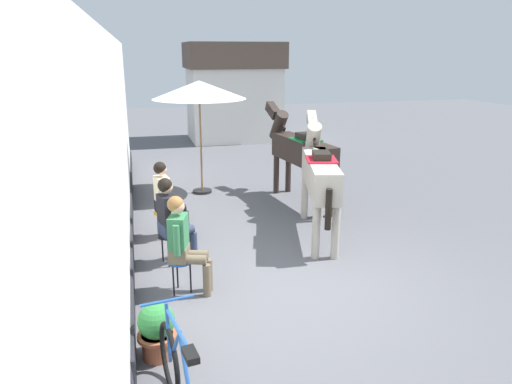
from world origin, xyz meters
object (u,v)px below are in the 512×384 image
Objects in this scene: seated_visitor_far at (166,195)px; saddled_horse_far at (300,151)px; saddled_horse_near at (319,172)px; flower_planter_near at (157,330)px; satchel_bag at (177,215)px; cafe_parasol at (199,91)px; seated_visitor_middle at (172,216)px; seated_visitor_near at (183,240)px.

saddled_horse_far reaches higher than seated_visitor_far.
seated_visitor_far is 0.47× the size of saddled_horse_near.
satchel_bag is (0.60, 4.40, -0.23)m from flower_planter_near.
saddled_horse_near is 0.98× the size of saddled_horse_far.
saddled_horse_far is 10.65× the size of satchel_bag.
cafe_parasol is at bearing 69.58° from seated_visitor_far.
seated_visitor_middle is at bearing 81.14° from flower_planter_near.
seated_visitor_near is 3.09m from saddled_horse_near.
seated_visitor_far is 3.59m from flower_planter_near.
seated_visitor_middle is 2.49m from flower_planter_near.
seated_visitor_far is at bearing 169.52° from saddled_horse_near.
seated_visitor_far is at bearing -39.23° from satchel_bag.
cafe_parasol is (0.99, 2.66, 1.59)m from seated_visitor_far.
seated_visitor_far is (-0.01, 1.12, 0.00)m from seated_visitor_middle.
saddled_horse_far is at bearing 40.50° from seated_visitor_middle.
seated_visitor_near is at bearing -86.00° from seated_visitor_middle.
seated_visitor_near is at bearing -27.25° from satchel_bag.
seated_visitor_far reaches higher than satchel_bag.
seated_visitor_near reaches higher than flower_planter_near.
seated_visitor_far is 3.28m from saddled_horse_far.
seated_visitor_middle and seated_visitor_far have the same top height.
satchel_bag is (-2.43, 1.35, -1.06)m from saddled_horse_near.
seated_visitor_near is 4.96× the size of satchel_bag.
seated_visitor_far is 2.72m from saddled_horse_near.
seated_visitor_near is 0.47× the size of saddled_horse_far.
saddled_horse_far reaches higher than satchel_bag.
saddled_horse_near is (2.64, 0.63, 0.38)m from seated_visitor_middle.
saddled_horse_far reaches higher than seated_visitor_middle.
flower_planter_near is at bearing -134.69° from saddled_horse_near.
cafe_parasol is at bearing 117.80° from saddled_horse_near.
saddled_horse_near reaches higher than seated_visitor_near.
saddled_horse_near is 4.59× the size of flower_planter_near.
saddled_horse_near is at bearing -99.00° from saddled_horse_far.
saddled_horse_near is at bearing 45.31° from flower_planter_near.
saddled_horse_near reaches higher than flower_planter_near.
seated_visitor_near and seated_visitor_middle have the same top height.
seated_visitor_middle is 3.89m from saddled_horse_far.
seated_visitor_middle is 4.96× the size of satchel_bag.
seated_visitor_near is 1.00× the size of seated_visitor_middle.
seated_visitor_middle is at bearing 94.00° from seated_visitor_near.
saddled_horse_near is 1.90m from saddled_horse_far.
flower_planter_near is 6.67m from cafe_parasol.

